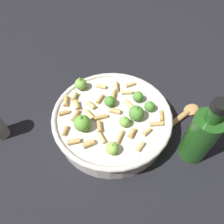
{
  "coord_description": "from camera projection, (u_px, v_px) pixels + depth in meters",
  "views": [
    {
      "loc": [
        -0.23,
        0.22,
        0.48
      ],
      "look_at": [
        0.0,
        0.0,
        0.07
      ],
      "focal_mm": 33.28,
      "sensor_mm": 36.0,
      "label": 1
    }
  ],
  "objects": [
    {
      "name": "wooden_spoon",
      "position": [
        172.0,
        124.0,
        0.57
      ],
      "size": [
        0.05,
        0.25,
        0.02
      ],
      "color": "#B2844C",
      "rests_on": "ground"
    },
    {
      "name": "olive_oil_bottle",
      "position": [
        201.0,
        136.0,
        0.46
      ],
      "size": [
        0.07,
        0.07,
        0.19
      ],
      "color": "#1E4C19",
      "rests_on": "ground"
    },
    {
      "name": "ground_plane",
      "position": [
        112.0,
        127.0,
        0.57
      ],
      "size": [
        2.4,
        2.4,
        0.0
      ],
      "primitive_type": "plane",
      "color": "black"
    },
    {
      "name": "cooking_pan",
      "position": [
        112.0,
        119.0,
        0.54
      ],
      "size": [
        0.3,
        0.3,
        0.1
      ],
      "color": "beige",
      "rests_on": "ground"
    }
  ]
}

